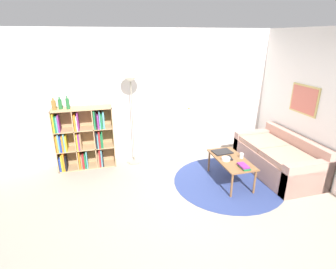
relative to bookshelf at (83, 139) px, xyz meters
The scene contains 16 objects.
ground_plane 2.79m from the bookshelf, 51.85° to the right, with size 14.00×14.00×0.00m, color gray.
wall_back 1.85m from the bookshelf, ahead, with size 7.59×0.11×2.60m.
wall_right 4.18m from the bookshelf, 13.74° to the right, with size 0.08×5.33×2.60m.
rug 2.85m from the bookshelf, 27.46° to the right, with size 1.93×1.93×0.01m.
bookshelf is the anchor object (origin of this frame).
floor_lamp 1.32m from the bookshelf, ahead, with size 0.34×0.34×1.75m.
couch 3.78m from the bookshelf, 18.62° to the right, with size 0.90×1.70×0.72m.
coffee_table 2.82m from the bookshelf, 27.09° to the right, with size 0.50×0.98×0.45m.
laptop 2.66m from the bookshelf, 21.80° to the right, with size 0.36×0.27×0.02m.
bowl 2.72m from the bookshelf, 28.64° to the right, with size 0.15×0.15×0.05m.
book_stack_on_table 3.02m from the bookshelf, 32.68° to the right, with size 0.13×0.23×0.05m.
cup 2.98m from the bookshelf, 25.64° to the right, with size 0.07×0.07×0.09m.
remote 2.80m from the bookshelf, 26.74° to the right, with size 0.07×0.18×0.02m.
bottle_left 0.82m from the bookshelf, behind, with size 0.08×0.08×0.22m.
bottle_middle 0.78m from the bookshelf, behind, with size 0.07×0.07×0.23m.
bottle_right 0.74m from the bookshelf, behind, with size 0.06×0.06×0.24m.
Camera 1 is at (-1.32, -2.81, 2.46)m, focal length 28.00 mm.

